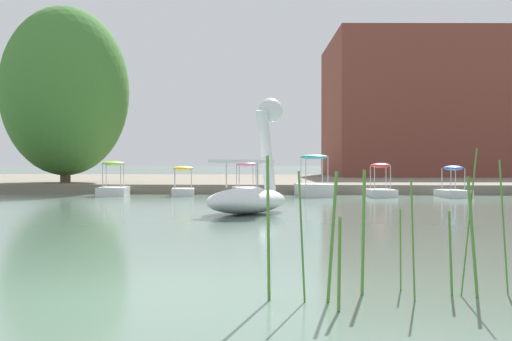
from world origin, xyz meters
The scene contains 12 objects.
ground_plane centered at (0.00, 0.00, 0.00)m, with size 670.78×670.78×0.00m, color #567060.
shore_bank_far centered at (0.00, 35.27, 0.21)m, with size 123.73×26.98×0.43m, color slate.
swan_boat centered at (0.10, 10.99, 0.72)m, with size 2.93×3.42×3.27m.
pedal_boat_blue centered at (7.75, 20.23, 0.41)m, with size 1.29×1.89×1.29m.
pedal_boat_red centered at (4.79, 20.27, 0.40)m, with size 1.24×1.86×1.39m.
pedal_boat_teal centered at (2.07, 20.61, 0.49)m, with size 1.72×2.57×1.76m.
pedal_boat_pink centered at (-0.80, 20.33, 0.42)m, with size 1.38×2.02×1.45m.
pedal_boat_yellow centered at (-3.53, 20.57, 0.39)m, with size 1.24×1.95×1.27m.
pedal_boat_lime centered at (-6.55, 20.50, 0.43)m, with size 1.44×2.12×1.48m.
tree_willow_overhanging centered at (-10.20, 24.67, 4.97)m, with size 7.39×7.37×8.75m.
apartment_block centered at (12.73, 43.73, 5.57)m, with size 18.01×12.91×10.29m, color brown.
reed_clump_foreground centered at (2.27, -0.29, 0.63)m, with size 2.53×1.19×1.54m.
Camera 1 is at (1.49, -6.98, 1.38)m, focal length 45.70 mm.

